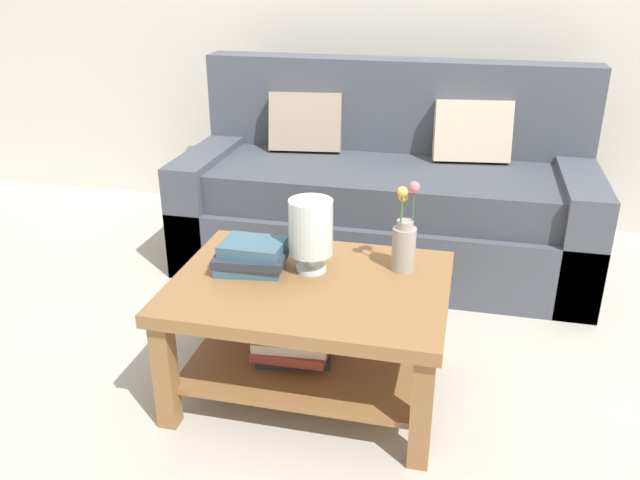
{
  "coord_description": "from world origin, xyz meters",
  "views": [
    {
      "loc": [
        0.52,
        -2.47,
        1.57
      ],
      "look_at": [
        0.0,
        -0.25,
        0.57
      ],
      "focal_mm": 36.56,
      "sensor_mm": 36.0,
      "label": 1
    }
  ],
  "objects_px": {
    "couch": "(385,197)",
    "coffee_table": "(309,314)",
    "book_stack_main": "(251,256)",
    "glass_hurricane_vase": "(311,229)",
    "flower_pitcher": "(404,241)"
  },
  "relations": [
    {
      "from": "coffee_table",
      "to": "book_stack_main",
      "type": "xyz_separation_m",
      "value": [
        -0.24,
        0.05,
        0.19
      ]
    },
    {
      "from": "couch",
      "to": "glass_hurricane_vase",
      "type": "bearing_deg",
      "value": -95.83
    },
    {
      "from": "coffee_table",
      "to": "flower_pitcher",
      "type": "distance_m",
      "value": 0.45
    },
    {
      "from": "coffee_table",
      "to": "book_stack_main",
      "type": "distance_m",
      "value": 0.31
    },
    {
      "from": "couch",
      "to": "glass_hurricane_vase",
      "type": "relative_size",
      "value": 7.62
    },
    {
      "from": "book_stack_main",
      "to": "coffee_table",
      "type": "bearing_deg",
      "value": -11.64
    },
    {
      "from": "coffee_table",
      "to": "flower_pitcher",
      "type": "height_order",
      "value": "flower_pitcher"
    },
    {
      "from": "glass_hurricane_vase",
      "to": "flower_pitcher",
      "type": "relative_size",
      "value": 0.8
    },
    {
      "from": "glass_hurricane_vase",
      "to": "flower_pitcher",
      "type": "height_order",
      "value": "flower_pitcher"
    },
    {
      "from": "coffee_table",
      "to": "glass_hurricane_vase",
      "type": "bearing_deg",
      "value": 98.87
    },
    {
      "from": "coffee_table",
      "to": "flower_pitcher",
      "type": "xyz_separation_m",
      "value": [
        0.32,
        0.18,
        0.26
      ]
    },
    {
      "from": "couch",
      "to": "coffee_table",
      "type": "xyz_separation_m",
      "value": [
        -0.11,
        -1.28,
        -0.03
      ]
    },
    {
      "from": "couch",
      "to": "flower_pitcher",
      "type": "xyz_separation_m",
      "value": [
        0.22,
        -1.1,
        0.23
      ]
    },
    {
      "from": "coffee_table",
      "to": "flower_pitcher",
      "type": "bearing_deg",
      "value": 29.07
    },
    {
      "from": "coffee_table",
      "to": "glass_hurricane_vase",
      "type": "height_order",
      "value": "glass_hurricane_vase"
    }
  ]
}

